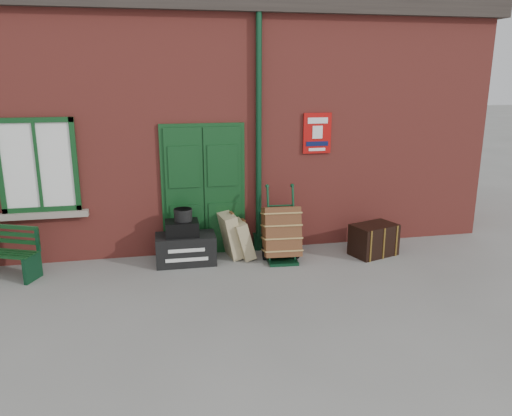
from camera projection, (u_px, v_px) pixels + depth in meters
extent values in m
plane|color=gray|center=(236.00, 284.00, 7.46)|extent=(80.00, 80.00, 0.00)
cube|color=#A33D34|center=(207.00, 127.00, 10.26)|extent=(10.00, 4.00, 4.00)
cube|color=#38302B|center=(204.00, 15.00, 9.70)|extent=(10.30, 4.30, 0.30)
cube|color=#103B18|center=(204.00, 192.00, 8.50)|extent=(1.42, 0.12, 2.32)
cube|color=white|center=(38.00, 166.00, 7.84)|extent=(1.20, 0.08, 1.50)
cylinder|color=#0D361E|center=(259.00, 138.00, 8.42)|extent=(0.10, 0.10, 4.00)
cube|color=#B10E0C|center=(317.00, 133.00, 8.66)|extent=(0.50, 0.03, 0.70)
cube|color=#103B18|center=(0.00, 233.00, 7.75)|extent=(1.24, 0.57, 0.36)
cube|color=#0D361E|center=(32.00, 268.00, 7.55)|extent=(0.21, 0.39, 0.40)
cube|color=black|center=(186.00, 249.00, 8.25)|extent=(0.98, 0.55, 0.49)
cube|color=black|center=(182.00, 228.00, 8.14)|extent=(0.54, 0.40, 0.24)
cylinder|color=black|center=(183.00, 215.00, 8.12)|extent=(0.30, 0.30, 0.19)
cube|color=tan|center=(231.00, 235.00, 8.50)|extent=(0.43, 0.58, 0.77)
cube|color=tan|center=(242.00, 239.00, 8.46)|extent=(0.42, 0.53, 0.67)
cube|color=#0D361E|center=(283.00, 262.00, 8.30)|extent=(0.51, 0.38, 0.05)
cylinder|color=#0D361E|center=(269.00, 224.00, 8.28)|extent=(0.06, 0.34, 1.23)
cylinder|color=#0D361E|center=(294.00, 223.00, 8.34)|extent=(0.06, 0.34, 1.23)
cylinder|color=black|center=(264.00, 253.00, 8.42)|extent=(0.06, 0.23, 0.23)
cylinder|color=black|center=(297.00, 252.00, 8.50)|extent=(0.06, 0.23, 0.23)
cube|color=brown|center=(281.00, 231.00, 8.32)|extent=(0.64, 0.69, 0.91)
cube|color=black|center=(374.00, 240.00, 8.63)|extent=(0.87, 0.70, 0.54)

